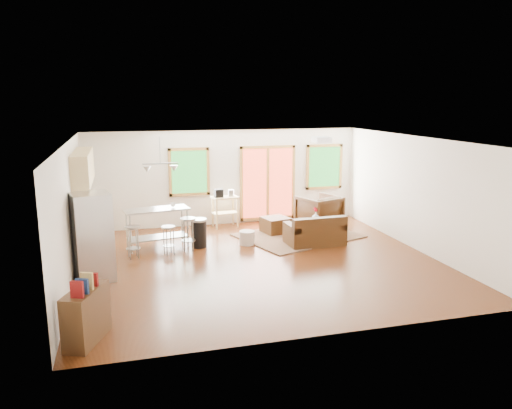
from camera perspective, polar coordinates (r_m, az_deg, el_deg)
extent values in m
cube|color=#3A1909|center=(10.75, 0.42, -6.64)|extent=(7.50, 7.00, 0.02)
cube|color=white|center=(10.22, 0.44, 7.41)|extent=(7.50, 7.00, 0.02)
cube|color=silver|center=(13.76, -3.51, 3.10)|extent=(7.50, 0.02, 2.60)
cube|color=silver|center=(10.09, -20.61, -0.96)|extent=(0.02, 7.00, 2.60)
cube|color=silver|center=(11.96, 18.06, 1.17)|extent=(0.02, 7.00, 2.60)
cube|color=silver|center=(7.19, 8.02, -5.35)|extent=(7.50, 0.02, 2.60)
cube|color=#1D5920|center=(13.52, -7.64, 3.71)|extent=(0.94, 0.02, 1.14)
cube|color=#A67434|center=(13.45, -7.71, 6.29)|extent=(1.10, 0.05, 0.08)
cube|color=#A67434|center=(13.62, -7.57, 1.17)|extent=(1.10, 0.05, 0.08)
cube|color=#A67434|center=(13.46, -9.79, 3.61)|extent=(0.08, 0.05, 1.30)
cube|color=#A67434|center=(13.59, -5.50, 3.81)|extent=(0.08, 0.05, 1.30)
cube|color=#B83A24|center=(14.04, 1.35, 2.47)|extent=(1.44, 0.02, 1.94)
cube|color=#A67434|center=(13.90, 1.37, 6.58)|extent=(1.60, 0.05, 0.08)
cube|color=#A67434|center=(14.24, 1.33, -1.54)|extent=(1.60, 0.05, 0.08)
cube|color=#A67434|center=(13.84, -1.67, 2.33)|extent=(0.08, 0.05, 2.10)
cube|color=#A67434|center=(14.27, 4.28, 2.60)|extent=(0.08, 0.05, 2.10)
cube|color=#A67434|center=(14.04, 1.35, 2.47)|extent=(0.08, 0.05, 1.94)
cube|color=#1D5920|center=(14.55, 7.81, 4.29)|extent=(0.94, 0.02, 1.14)
cube|color=#A67434|center=(14.48, 7.88, 6.69)|extent=(1.10, 0.05, 0.08)
cube|color=#A67434|center=(14.64, 7.74, 1.93)|extent=(1.10, 0.05, 0.08)
cube|color=#A67434|center=(14.36, 5.93, 4.24)|extent=(0.08, 0.05, 1.30)
cube|color=#A67434|center=(14.75, 9.64, 4.34)|extent=(0.08, 0.05, 1.30)
cube|color=#51653F|center=(12.75, 4.85, -3.56)|extent=(3.32, 2.92, 0.03)
cube|color=#331C0B|center=(12.06, 6.70, -3.65)|extent=(1.38, 0.82, 0.38)
cube|color=#331C0B|center=(11.71, 7.33, -2.32)|extent=(1.36, 0.23, 0.34)
cube|color=#331C0B|center=(11.77, 4.13, -2.67)|extent=(0.21, 0.77, 0.14)
cube|color=#331C0B|center=(12.24, 9.24, -2.23)|extent=(0.21, 0.77, 0.14)
cube|color=#331C0B|center=(11.92, 5.34, -2.59)|extent=(0.58, 0.52, 0.11)
cube|color=#331C0B|center=(12.16, 7.93, -2.37)|extent=(0.58, 0.52, 0.11)
cube|color=#3A2311|center=(12.80, 7.05, -1.87)|extent=(1.13, 0.89, 0.04)
cube|color=#3A2311|center=(12.63, 5.19, -2.95)|extent=(0.08, 0.08, 0.35)
cube|color=#3A2311|center=(12.67, 8.94, -3.01)|extent=(0.08, 0.08, 0.35)
cube|color=#3A2311|center=(13.05, 5.18, -2.46)|extent=(0.08, 0.08, 0.35)
cube|color=#3A2311|center=(13.08, 8.81, -2.51)|extent=(0.08, 0.08, 0.35)
imported|color=#331C0B|center=(13.43, 7.19, -0.67)|extent=(1.22, 1.19, 1.00)
cube|color=#331C0B|center=(12.95, 2.24, -2.39)|extent=(0.75, 0.75, 0.42)
cylinder|color=beige|center=(11.97, -1.02, -3.81)|extent=(0.49, 0.49, 0.33)
imported|color=silver|center=(12.76, 6.83, -1.37)|extent=(0.24, 0.25, 0.19)
sphere|color=#B10111|center=(12.76, 6.90, -0.66)|extent=(0.09, 0.09, 0.07)
sphere|color=#B10111|center=(12.68, 6.81, -0.64)|extent=(0.09, 0.09, 0.07)
sphere|color=#B10111|center=(12.74, 6.73, -0.48)|extent=(0.09, 0.09, 0.07)
imported|color=maroon|center=(12.76, 7.19, -1.19)|extent=(0.20, 0.03, 0.27)
cube|color=tan|center=(11.91, -18.11, -3.08)|extent=(0.60, 2.20, 0.90)
cube|color=black|center=(11.80, -18.26, -0.88)|extent=(0.64, 2.24, 0.04)
cube|color=tan|center=(11.63, -19.18, 4.04)|extent=(0.36, 2.20, 0.70)
cylinder|color=#B7BABC|center=(11.29, -18.41, -0.88)|extent=(0.12, 0.12, 0.18)
cube|color=black|center=(12.17, -18.21, 0.08)|extent=(0.22, 0.18, 0.20)
cube|color=#B7BABC|center=(9.99, -18.16, -3.56)|extent=(0.81, 0.80, 1.70)
cube|color=gray|center=(10.05, -16.31, -3.35)|extent=(0.16, 0.61, 1.66)
cylinder|color=gray|center=(9.82, -15.99, -2.83)|extent=(0.03, 0.03, 1.13)
cylinder|color=gray|center=(10.22, -16.51, -2.29)|extent=(0.03, 0.03, 1.13)
cube|color=#B7BABC|center=(11.79, -11.30, -0.56)|extent=(1.54, 0.82, 0.04)
cube|color=gray|center=(11.95, -11.17, -3.68)|extent=(1.43, 0.73, 0.03)
cylinder|color=gray|center=(11.55, -14.15, -3.33)|extent=(0.04, 0.04, 0.89)
cylinder|color=gray|center=(11.85, -7.82, -2.68)|extent=(0.04, 0.04, 0.89)
cylinder|color=gray|center=(11.98, -14.55, -2.80)|extent=(0.04, 0.04, 0.89)
cylinder|color=gray|center=(12.27, -8.44, -2.19)|extent=(0.04, 0.04, 0.89)
imported|color=white|center=(11.82, -9.47, 0.03)|extent=(0.12, 0.09, 0.11)
cylinder|color=#B7BABC|center=(11.16, -13.96, -2.54)|extent=(0.39, 0.39, 0.04)
cylinder|color=gray|center=(11.35, -13.51, -4.14)|extent=(0.03, 0.03, 0.67)
cylinder|color=gray|center=(11.32, -14.41, -4.23)|extent=(0.03, 0.03, 0.67)
cylinder|color=gray|center=(11.15, -14.24, -4.47)|extent=(0.03, 0.03, 0.67)
cylinder|color=gray|center=(11.18, -13.32, -4.38)|extent=(0.03, 0.03, 0.67)
cylinder|color=gray|center=(11.28, -13.84, -4.88)|extent=(0.35, 0.35, 0.01)
cylinder|color=#B7BABC|center=(11.27, -10.00, -2.55)|extent=(0.38, 0.38, 0.04)
cylinder|color=gray|center=(11.46, -9.71, -3.97)|extent=(0.03, 0.03, 0.61)
cylinder|color=gray|center=(11.40, -10.48, -4.09)|extent=(0.03, 0.03, 0.61)
cylinder|color=gray|center=(11.26, -10.16, -4.29)|extent=(0.03, 0.03, 0.61)
cylinder|color=gray|center=(11.32, -9.39, -4.17)|extent=(0.03, 0.03, 0.61)
cylinder|color=gray|center=(11.39, -9.92, -4.65)|extent=(0.35, 0.35, 0.01)
cylinder|color=#B7BABC|center=(11.47, -7.77, -1.64)|extent=(0.39, 0.39, 0.04)
cylinder|color=gray|center=(11.67, -7.26, -3.33)|extent=(0.03, 0.03, 0.72)
cylinder|color=gray|center=(11.66, -8.22, -3.37)|extent=(0.03, 0.03, 0.72)
cylinder|color=gray|center=(11.47, -8.18, -3.62)|extent=(0.03, 0.03, 0.72)
cylinder|color=gray|center=(11.48, -7.21, -3.58)|extent=(0.03, 0.03, 0.72)
cylinder|color=gray|center=(11.60, -7.70, -4.08)|extent=(0.36, 0.36, 0.02)
cylinder|color=black|center=(11.80, -6.53, -3.36)|extent=(0.42, 0.42, 0.63)
cylinder|color=#B7BABC|center=(11.71, -6.57, -1.76)|extent=(0.43, 0.43, 0.05)
cube|color=tan|center=(13.46, -3.57, 0.82)|extent=(0.74, 0.53, 0.04)
cube|color=tan|center=(13.55, -3.55, -0.94)|extent=(0.70, 0.49, 0.03)
cube|color=tan|center=(13.29, -4.51, -1.12)|extent=(0.04, 0.04, 0.83)
cube|color=tan|center=(13.48, -2.12, -0.91)|extent=(0.04, 0.04, 0.83)
cube|color=tan|center=(13.62, -4.97, -0.81)|extent=(0.04, 0.04, 0.83)
cube|color=tan|center=(13.81, -2.62, -0.60)|extent=(0.04, 0.04, 0.83)
cube|color=black|center=(13.38, -4.30, 1.31)|extent=(0.24, 0.22, 0.22)
cylinder|color=#B7BABC|center=(13.50, -2.86, 1.33)|extent=(0.18, 0.18, 0.18)
cube|color=#3A2311|center=(7.70, -18.83, -11.91)|extent=(0.66, 0.95, 0.79)
cube|color=maroon|center=(7.24, -19.79, -9.14)|extent=(0.18, 0.11, 0.24)
cube|color=navy|center=(7.37, -19.25, -8.82)|extent=(0.18, 0.11, 0.22)
cube|color=#A58549|center=(7.48, -18.76, -8.29)|extent=(0.18, 0.11, 0.26)
cube|color=maroon|center=(7.62, -18.25, -8.13)|extent=(0.18, 0.11, 0.20)
cube|color=white|center=(11.31, 7.51, 7.36)|extent=(0.35, 0.35, 0.12)
cylinder|color=gray|center=(11.39, -10.93, 6.11)|extent=(0.02, 0.02, 0.60)
cube|color=gray|center=(11.43, -10.87, 4.62)|extent=(0.80, 0.04, 0.03)
cone|color=#B7BABC|center=(11.43, -12.35, 3.95)|extent=(0.18, 0.18, 0.14)
cone|color=#B7BABC|center=(11.47, -9.35, 4.10)|extent=(0.18, 0.18, 0.14)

